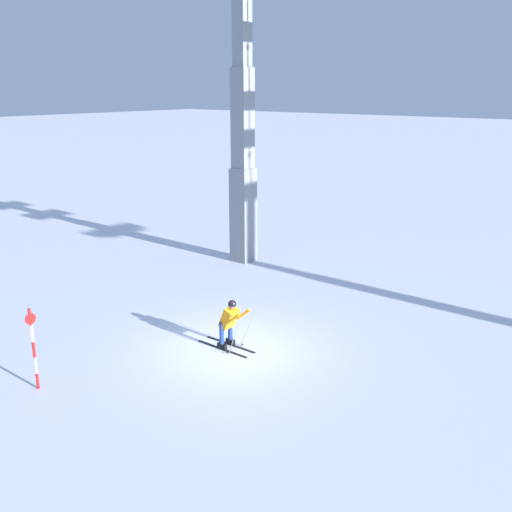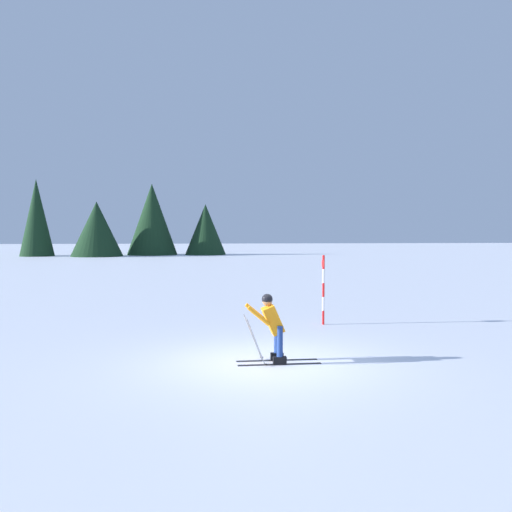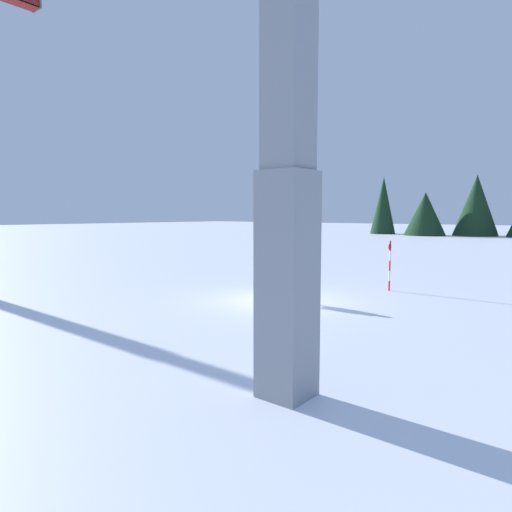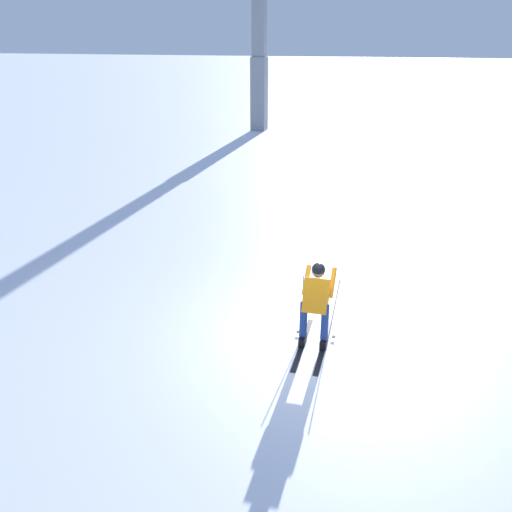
% 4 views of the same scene
% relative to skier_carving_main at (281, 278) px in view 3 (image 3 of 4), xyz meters
% --- Properties ---
extents(ground_plane, '(260.00, 260.00, 0.00)m').
position_rel_skier_carving_main_xyz_m(ground_plane, '(0.12, -0.01, -0.84)').
color(ground_plane, white).
extents(skier_carving_main, '(1.78, 0.71, 1.60)m').
position_rel_skier_carving_main_xyz_m(skier_carving_main, '(0.00, 0.00, 0.00)').
color(skier_carving_main, black).
rests_on(skier_carving_main, ground_plane).
extents(lift_tower_near, '(0.83, 2.80, 12.36)m').
position_rel_skier_carving_main_xyz_m(lift_tower_near, '(-5.15, 6.88, 4.27)').
color(lift_tower_near, gray).
rests_on(lift_tower_near, ground_plane).
extents(trail_marker_pole, '(0.07, 0.28, 2.10)m').
position_rel_skier_carving_main_xyz_m(trail_marker_pole, '(-2.23, -4.63, 0.29)').
color(trail_marker_pole, red).
rests_on(trail_marker_pole, ground_plane).
extents(tree_line_ridge, '(24.73, 9.80, 9.21)m').
position_rel_skier_carving_main_xyz_m(tree_line_ridge, '(9.43, -56.97, 3.10)').
color(tree_line_ridge, black).
rests_on(tree_line_ridge, ground_plane).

